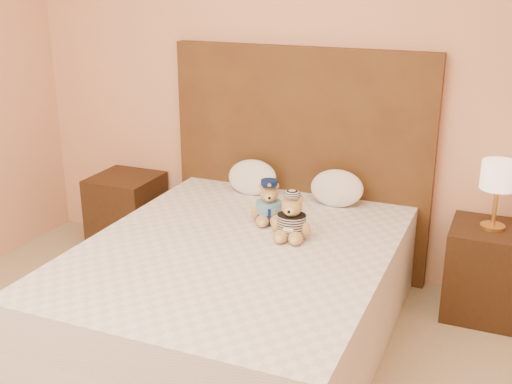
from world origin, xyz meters
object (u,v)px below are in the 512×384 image
at_px(teddy_prisoner, 292,216).
at_px(pillow_left, 252,176).
at_px(bed, 237,292).
at_px(nightstand_left, 127,212).
at_px(teddy_police, 269,202).
at_px(lamp, 499,179).
at_px(pillow_right, 337,187).
at_px(nightstand_right, 487,271).

bearing_deg(teddy_prisoner, pillow_left, 122.74).
relative_size(bed, nightstand_left, 3.64).
bearing_deg(teddy_police, nightstand_left, 138.52).
xyz_separation_m(lamp, teddy_prisoner, (-1.02, -0.59, -0.17)).
bearing_deg(pillow_left, teddy_police, -56.30).
distance_m(nightstand_left, pillow_left, 1.06).
bearing_deg(pillow_left, nightstand_left, -178.26).
bearing_deg(nightstand_left, teddy_police, -17.89).
height_order(bed, teddy_police, teddy_police).
distance_m(lamp, teddy_prisoner, 1.19).
bearing_deg(lamp, pillow_right, 178.17).
height_order(bed, teddy_prisoner, teddy_prisoner).
xyz_separation_m(lamp, pillow_left, (-1.51, 0.03, -0.18)).
bearing_deg(teddy_police, teddy_prisoner, -64.45).
bearing_deg(bed, pillow_left, 107.69).
height_order(teddy_police, teddy_prisoner, teddy_prisoner).
bearing_deg(teddy_prisoner, lamp, 24.01).
height_order(lamp, pillow_right, lamp).
bearing_deg(teddy_police, bed, -118.19).
distance_m(teddy_prisoner, pillow_right, 0.62).
xyz_separation_m(pillow_left, pillow_right, (0.58, 0.00, 0.00)).
height_order(nightstand_right, pillow_left, pillow_left).
relative_size(teddy_police, teddy_prisoner, 0.99).
height_order(nightstand_right, pillow_right, pillow_right).
xyz_separation_m(teddy_police, teddy_prisoner, (0.20, -0.18, 0.00)).
distance_m(teddy_police, pillow_left, 0.53).
bearing_deg(nightstand_left, bed, -32.62).
bearing_deg(pillow_right, nightstand_left, -178.90).
relative_size(bed, lamp, 5.00).
xyz_separation_m(bed, pillow_right, (0.31, 0.83, 0.39)).
distance_m(bed, pillow_left, 0.96).
distance_m(teddy_prisoner, pillow_left, 0.80).
bearing_deg(nightstand_left, lamp, 0.00).
distance_m(lamp, teddy_police, 1.30).
distance_m(lamp, pillow_left, 1.53).
height_order(nightstand_left, teddy_police, teddy_police).
bearing_deg(lamp, teddy_prisoner, -149.86).
distance_m(nightstand_left, nightstand_right, 2.50).
xyz_separation_m(bed, teddy_prisoner, (0.23, 0.21, 0.41)).
bearing_deg(pillow_left, nightstand_right, -1.13).
xyz_separation_m(teddy_police, pillow_left, (-0.30, 0.44, -0.01)).
relative_size(nightstand_right, lamp, 1.38).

